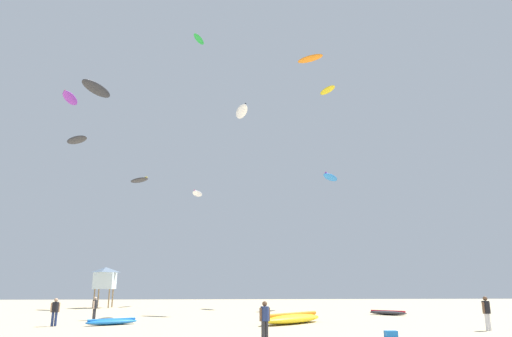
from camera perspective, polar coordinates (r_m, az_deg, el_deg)
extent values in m
cylinder|color=#2D2D33|center=(20.78, 0.91, -19.93)|extent=(0.15, 0.15, 0.82)
cylinder|color=#2D2D33|center=(20.89, 1.35, -19.90)|extent=(0.15, 0.15, 0.82)
cylinder|color=navy|center=(20.78, 1.12, -17.95)|extent=(0.38, 0.38, 0.62)
cylinder|color=brown|center=(20.66, 0.60, -18.04)|extent=(0.11, 0.11, 0.57)
cylinder|color=brown|center=(20.91, 1.64, -17.99)|extent=(0.11, 0.11, 0.57)
sphere|color=brown|center=(20.76, 1.11, -16.78)|extent=(0.22, 0.22, 0.22)
cylinder|color=navy|center=(30.21, -24.43, -17.03)|extent=(0.15, 0.15, 0.78)
cylinder|color=navy|center=(30.20, -24.07, -17.07)|extent=(0.15, 0.15, 0.78)
cylinder|color=black|center=(30.16, -24.11, -15.76)|extent=(0.36, 0.36, 0.59)
cylinder|color=tan|center=(30.18, -24.53, -15.76)|extent=(0.10, 0.10, 0.54)
cylinder|color=tan|center=(30.15, -23.70, -15.84)|extent=(0.10, 0.10, 0.54)
sphere|color=tan|center=(30.15, -24.03, -14.99)|extent=(0.21, 0.21, 0.21)
cylinder|color=silver|center=(28.18, 27.47, -16.90)|extent=(0.16, 0.16, 0.87)
cylinder|color=silver|center=(28.01, 27.24, -16.95)|extent=(0.16, 0.16, 0.87)
cylinder|color=black|center=(28.05, 27.17, -15.39)|extent=(0.40, 0.40, 0.65)
cylinder|color=brown|center=(28.25, 27.45, -15.40)|extent=(0.12, 0.12, 0.60)
cylinder|color=brown|center=(27.86, 26.91, -15.49)|extent=(0.12, 0.12, 0.60)
sphere|color=brown|center=(28.03, 27.06, -14.48)|extent=(0.23, 0.23, 0.23)
cylinder|color=#2D2D33|center=(34.26, -19.80, -17.02)|extent=(0.14, 0.14, 0.76)
cylinder|color=#2D2D33|center=(34.10, -19.92, -17.03)|extent=(0.14, 0.14, 0.76)
cylinder|color=#2D2D33|center=(34.15, -19.76, -15.91)|extent=(0.35, 0.35, 0.57)
cylinder|color=beige|center=(34.34, -19.62, -15.95)|extent=(0.10, 0.10, 0.53)
cylinder|color=beige|center=(33.96, -19.90, -15.95)|extent=(0.10, 0.10, 0.53)
sphere|color=beige|center=(34.14, -19.70, -15.25)|extent=(0.21, 0.21, 0.21)
ellipsoid|color=#2D2D33|center=(39.02, 16.40, -17.17)|extent=(2.90, 2.67, 0.37)
cylinder|color=red|center=(39.01, 16.39, -16.97)|extent=(2.22, 1.94, 0.13)
ellipsoid|color=yellow|center=(29.61, 4.50, -18.47)|extent=(5.02, 4.92, 0.60)
cylinder|color=orange|center=(29.59, 4.49, -18.00)|extent=(3.80, 3.67, 0.24)
ellipsoid|color=blue|center=(29.98, -17.83, -18.05)|extent=(3.15, 2.50, 0.35)
cylinder|color=blue|center=(29.97, -17.81, -17.78)|extent=(2.52, 1.72, 0.14)
cylinder|color=#8C704C|center=(52.03, -17.75, -15.40)|extent=(0.14, 0.14, 1.90)
cylinder|color=#8C704C|center=(50.57, -18.17, -15.41)|extent=(0.14, 0.14, 1.90)
cylinder|color=#8C704C|center=(52.40, -19.40, -15.26)|extent=(0.14, 0.14, 1.90)
cylinder|color=#8C704C|center=(50.96, -19.86, -15.27)|extent=(0.14, 0.14, 1.90)
cube|color=silver|center=(51.46, -18.63, -13.34)|extent=(2.00, 2.00, 1.70)
pyramid|color=slate|center=(51.48, -18.53, -12.09)|extent=(2.30, 2.30, 0.55)
cube|color=blue|center=(22.80, 16.75, -19.51)|extent=(0.56, 0.36, 0.32)
ellipsoid|color=white|center=(56.35, -7.46, -3.19)|extent=(1.56, 3.39, 0.61)
cylinder|color=#E5598C|center=(56.37, -7.45, -3.04)|extent=(0.70, 2.98, 0.14)
ellipsoid|color=#2D2D33|center=(46.35, -21.79, 3.39)|extent=(2.92, 2.56, 0.71)
ellipsoid|color=purple|center=(57.91, -22.51, 8.24)|extent=(1.21, 4.04, 0.92)
cylinder|color=#E5598C|center=(57.97, -22.49, 8.41)|extent=(0.21, 3.71, 0.18)
ellipsoid|color=orange|center=(49.91, 6.89, 13.68)|extent=(2.90, 2.43, 0.61)
ellipsoid|color=#2D2D33|center=(51.33, -19.59, 9.51)|extent=(2.83, 4.61, 1.14)
ellipsoid|color=blue|center=(48.76, 9.43, -1.12)|extent=(2.75, 3.76, 0.46)
cylinder|color=purple|center=(48.80, 9.42, -0.93)|extent=(1.82, 3.05, 0.16)
ellipsoid|color=yellow|center=(59.55, 9.05, 9.79)|extent=(2.02, 3.11, 0.70)
ellipsoid|color=#2D2D33|center=(51.35, -14.60, -1.45)|extent=(2.81, 2.75, 0.52)
cylinder|color=yellow|center=(51.38, -14.59, -1.30)|extent=(2.10, 2.03, 0.13)
ellipsoid|color=green|center=(48.79, -7.27, 15.98)|extent=(1.35, 2.35, 0.31)
ellipsoid|color=white|center=(41.71, -1.84, 7.24)|extent=(1.59, 3.48, 0.83)
cylinder|color=#2D2D33|center=(41.77, -1.84, 7.43)|extent=(0.75, 3.06, 0.15)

